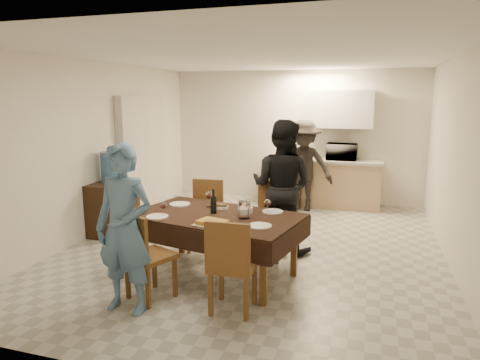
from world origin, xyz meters
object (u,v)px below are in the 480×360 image
Objects in this scene: savoury_tart at (213,222)px; microwave at (342,152)px; wine_bottle at (214,201)px; dining_table at (216,217)px; person_kitchen at (303,166)px; person_near at (124,229)px; water_jug at (111,167)px; person_far at (282,186)px; console at (114,207)px; water_pitcher at (244,210)px.

microwave is (1.05, 4.11, 0.30)m from savoury_tart.
wine_bottle is 0.47m from savoury_tart.
microwave reaches higher than dining_table.
wine_bottle is 0.17× the size of person_kitchen.
person_near is (-0.55, -1.05, 0.12)m from dining_table.
water_jug is 2.29m from wine_bottle.
person_far is (0.45, 1.43, 0.13)m from savoury_tart.
person_kitchen is (0.50, 3.28, 0.13)m from dining_table.
dining_table is 3.73× the size of microwave.
savoury_tart is 0.94m from person_near.
person_kitchen reaches higher than microwave.
person_kitchen is (0.40, 3.66, 0.07)m from savoury_tart.
person_far reaches higher than console.
water_pitcher is 0.11× the size of person_far.
dining_table is at bearing 171.87° from water_pitcher.
microwave is 5.08m from person_near.
water_jug is at bearing 146.52° from savoury_tart.
water_jug is at bearing 153.45° from wine_bottle.
water_pitcher is (0.35, -0.05, 0.13)m from dining_table.
person_kitchen reaches higher than console.
savoury_tart is at bearing 75.73° from microwave.
water_jug is at bearing 9.34° from person_far.
wine_bottle is at bearing -26.55° from water_jug.
savoury_tart is at bearing 82.36° from person_far.
person_far reaches higher than savoury_tart.
person_far is at bearing 59.04° from wine_bottle.
person_far is (0.60, 1.00, 0.01)m from wine_bottle.
water_jug is 0.83× the size of microwave.
wine_bottle is 0.16× the size of person_far.
person_far is at bearing -88.68° from person_kitchen.
microwave is at bearing 75.73° from savoury_tart.
person_far reaches higher than person_near.
person_near is at bearing 70.47° from microwave.
person_far reaches higher than dining_table.
person_far is 1.08× the size of person_kitchen.
person_kitchen is (2.60, 2.21, -0.20)m from water_jug.
console is at bearing 153.45° from wine_bottle.
microwave is (3.24, 2.66, 0.66)m from console.
dining_table is at bearing 72.19° from person_far.
microwave is at bearing -92.69° from person_far.
person_near is (1.55, -2.12, 0.43)m from console.
console is 4.24m from microwave.
water_jug reaches higher than dining_table.
person_kitchen is (0.55, 3.23, -0.05)m from wine_bottle.
wine_bottle is 0.79× the size of savoury_tart.
console is at bearing 146.52° from savoury_tart.
microwave is at bearing 78.12° from water_pitcher.
dining_table is 5.72× the size of savoury_tart.
console is at bearing 155.35° from water_pitcher.
person_near is at bearing -134.13° from savoury_tart.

